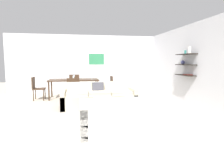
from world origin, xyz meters
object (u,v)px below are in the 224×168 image
loveseat_white (115,119)px  dining_table (74,81)px  sofa_beige (99,98)px  wine_glass_right_near (92,76)px  wine_glass_left_near (55,77)px  dining_chair_foot (73,88)px  wine_glass_head (74,76)px  dining_chair_left_near (37,87)px  dining_chair_right_near (109,85)px  wine_glass_foot (73,77)px  coffee_table (108,109)px  decorative_bowl (108,100)px  apple_on_coffee_table (98,101)px  dining_chair_head (74,83)px

loveseat_white → dining_table: loveseat_white is taller
sofa_beige → loveseat_white: bearing=-88.1°
wine_glass_right_near → wine_glass_left_near: size_ratio=1.02×
dining_chair_foot → loveseat_white: bearing=-74.5°
loveseat_white → wine_glass_head: size_ratio=8.98×
loveseat_white → wine_glass_left_near: 4.32m
wine_glass_right_near → wine_glass_left_near: 1.43m
dining_chair_left_near → dining_table: bearing=8.3°
dining_chair_right_near → wine_glass_foot: 1.44m
sofa_beige → dining_table: (-0.82, 1.73, 0.39)m
dining_chair_left_near → dining_chair_foot: bearing=-25.3°
wine_glass_right_near → wine_glass_head: bearing=144.9°
dining_chair_left_near → coffee_table: bearing=-48.9°
decorative_bowl → apple_on_coffee_table: size_ratio=5.63×
loveseat_white → wine_glass_foot: 3.84m
dining_table → wine_glass_head: size_ratio=12.45×
sofa_beige → dining_table: sofa_beige is taller
apple_on_coffee_table → dining_chair_left_near: size_ratio=0.08×
dining_table → wine_glass_foot: (-0.00, -0.39, 0.18)m
decorative_bowl → dining_chair_foot: bearing=115.8°
wine_glass_left_near → decorative_bowl: bearing=-58.5°
loveseat_white → wine_glass_right_near: wine_glass_right_near is taller
wine_glass_head → decorative_bowl: bearing=-73.5°
coffee_table → dining_chair_foot: dining_chair_foot is taller
decorative_bowl → dining_chair_foot: 2.18m
loveseat_white → wine_glass_foot: wine_glass_foot is taller
loveseat_white → wine_glass_head: wine_glass_head is taller
coffee_table → dining_chair_left_near: bearing=131.1°
dining_chair_left_near → wine_glass_head: wine_glass_head is taller
coffee_table → dining_chair_right_near: (0.43, 2.67, 0.31)m
dining_chair_left_near → wine_glass_right_near: size_ratio=4.77×
apple_on_coffee_table → dining_chair_foot: size_ratio=0.08×
wine_glass_foot → wine_glass_left_near: bearing=158.7°
decorative_bowl → dining_chair_foot: dining_chair_foot is taller
loveseat_white → decorative_bowl: 1.27m
wine_glass_right_near → dining_chair_left_near: bearing=-177.5°
dining_table → dining_chair_head: (0.00, 0.86, -0.18)m
sofa_beige → wine_glass_right_near: wine_glass_right_near is taller
coffee_table → dining_chair_head: size_ratio=1.30×
apple_on_coffee_table → dining_table: (-0.69, 2.85, 0.27)m
dining_chair_head → dining_chair_right_near: bearing=-37.4°
sofa_beige → dining_chair_left_near: dining_chair_left_near is taller
dining_chair_head → dining_table: bearing=-90.0°
wine_glass_right_near → dining_chair_right_near: bearing=-7.7°
dining_table → dining_chair_foot: 0.87m
sofa_beige → coffee_table: 1.15m
dining_chair_head → wine_glass_left_near: 1.26m
apple_on_coffee_table → dining_chair_head: 3.77m
dining_chair_head → wine_glass_foot: 1.30m
sofa_beige → wine_glass_left_near: size_ratio=12.93×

